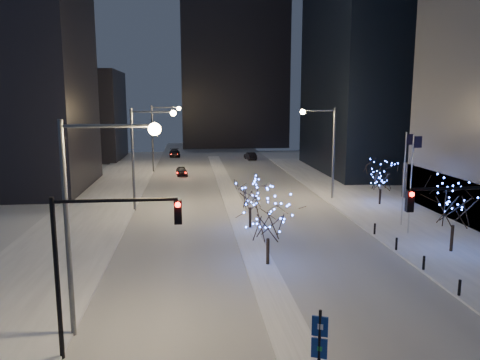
{
  "coord_description": "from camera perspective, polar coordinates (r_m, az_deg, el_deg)",
  "views": [
    {
      "loc": [
        -4.47,
        -18.96,
        10.83
      ],
      "look_at": [
        -0.84,
        14.73,
        5.0
      ],
      "focal_mm": 35.0,
      "sensor_mm": 36.0,
      "label": 1
    }
  ],
  "objects": [
    {
      "name": "ground",
      "position": [
        22.28,
        6.59,
        -19.38
      ],
      "size": [
        160.0,
        160.0,
        0.0
      ],
      "primitive_type": "plane",
      "color": "silver",
      "rests_on": "ground"
    },
    {
      "name": "road",
      "position": [
        55.21,
        -1.39,
        -1.54
      ],
      "size": [
        20.0,
        130.0,
        0.02
      ],
      "primitive_type": "cube",
      "color": "silver",
      "rests_on": "ground"
    },
    {
      "name": "median",
      "position": [
        50.32,
        -0.92,
        -2.58
      ],
      "size": [
        2.0,
        80.0,
        0.15
      ],
      "primitive_type": "cube",
      "color": "white",
      "rests_on": "ground"
    },
    {
      "name": "east_sidewalk",
      "position": [
        44.86,
        19.85,
        -4.7
      ],
      "size": [
        10.0,
        90.0,
        0.15
      ],
      "primitive_type": "cube",
      "color": "white",
      "rests_on": "ground"
    },
    {
      "name": "west_sidewalk",
      "position": [
        41.52,
        -19.3,
        -5.81
      ],
      "size": [
        8.0,
        90.0,
        0.15
      ],
      "primitive_type": "cube",
      "color": "white",
      "rests_on": "ground"
    },
    {
      "name": "filler_west_far",
      "position": [
        91.57,
        -19.92,
        7.41
      ],
      "size": [
        18.0,
        16.0,
        16.0
      ],
      "primitive_type": "cube",
      "color": "black",
      "rests_on": "ground"
    },
    {
      "name": "horizon_block",
      "position": [
        111.91,
        -0.79,
        14.97
      ],
      "size": [
        24.0,
        14.0,
        42.0
      ],
      "primitive_type": "cube",
      "color": "black",
      "rests_on": "ground"
    },
    {
      "name": "street_lamp_w_near",
      "position": [
        21.86,
        -17.83,
        -2.14
      ],
      "size": [
        4.4,
        0.56,
        10.0
      ],
      "color": "#595E66",
      "rests_on": "ground"
    },
    {
      "name": "street_lamp_w_mid",
      "position": [
        46.38,
        -11.69,
        4.2
      ],
      "size": [
        4.4,
        0.56,
        10.0
      ],
      "color": "#595E66",
      "rests_on": "ground"
    },
    {
      "name": "street_lamp_w_far",
      "position": [
        71.23,
        -9.8,
        6.13
      ],
      "size": [
        4.4,
        0.56,
        10.0
      ],
      "color": "#595E66",
      "rests_on": "ground"
    },
    {
      "name": "street_lamp_east",
      "position": [
        51.26,
        10.4,
        4.7
      ],
      "size": [
        3.9,
        0.56,
        10.0
      ],
      "color": "#595E66",
      "rests_on": "ground"
    },
    {
      "name": "traffic_signal_west",
      "position": [
        20.29,
        -17.32,
        -8.1
      ],
      "size": [
        5.26,
        0.43,
        7.0
      ],
      "color": "black",
      "rests_on": "ground"
    },
    {
      "name": "traffic_signal_east",
      "position": [
        24.79,
        26.97,
        -5.49
      ],
      "size": [
        5.26,
        0.43,
        7.0
      ],
      "color": "black",
      "rests_on": "ground"
    },
    {
      "name": "flagpoles",
      "position": [
        40.81,
        19.84,
        0.68
      ],
      "size": [
        1.35,
        2.6,
        8.0
      ],
      "color": "silver",
      "rests_on": "east_sidewalk"
    },
    {
      "name": "bollards",
      "position": [
        34.03,
        19.93,
        -8.33
      ],
      "size": [
        0.16,
        12.16,
        0.9
      ],
      "color": "black",
      "rests_on": "east_sidewalk"
    },
    {
      "name": "car_near",
      "position": [
        68.07,
        -7.12,
        1.08
      ],
      "size": [
        1.88,
        3.93,
        1.3
      ],
      "primitive_type": "imported",
      "rotation": [
        0.0,
        0.0,
        0.09
      ],
      "color": "black",
      "rests_on": "ground"
    },
    {
      "name": "car_mid",
      "position": [
        85.66,
        1.26,
        2.95
      ],
      "size": [
        2.03,
        4.27,
        1.35
      ],
      "primitive_type": "imported",
      "rotation": [
        0.0,
        0.0,
        3.29
      ],
      "color": "black",
      "rests_on": "ground"
    },
    {
      "name": "car_far",
      "position": [
        90.68,
        -7.97,
        3.26
      ],
      "size": [
        2.27,
        5.0,
        1.42
      ],
      "primitive_type": "imported",
      "rotation": [
        0.0,
        0.0,
        0.06
      ],
      "color": "black",
      "rests_on": "ground"
    },
    {
      "name": "holiday_tree_median_near",
      "position": [
        30.42,
        3.45,
        -4.52
      ],
      "size": [
        4.81,
        4.81,
        4.93
      ],
      "color": "black",
      "rests_on": "median"
    },
    {
      "name": "holiday_tree_median_far",
      "position": [
        39.19,
        1.25,
        -1.68
      ],
      "size": [
        3.78,
        3.78,
        4.32
      ],
      "color": "black",
      "rests_on": "median"
    },
    {
      "name": "holiday_tree_plaza_near",
      "position": [
        36.19,
        24.7,
        -2.62
      ],
      "size": [
        5.6,
        5.6,
        5.39
      ],
      "color": "black",
      "rests_on": "east_sidewalk"
    },
    {
      "name": "holiday_tree_plaza_far",
      "position": [
        50.15,
        16.81,
        0.43
      ],
      "size": [
        4.68,
        4.68,
        4.55
      ],
      "color": "black",
      "rests_on": "east_sidewalk"
    },
    {
      "name": "wayfinding_sign",
      "position": [
        18.3,
        9.66,
        -19.04
      ],
      "size": [
        0.58,
        0.3,
        3.34
      ],
      "rotation": [
        0.0,
        0.0,
        -0.39
      ],
      "color": "black",
      "rests_on": "ground"
    }
  ]
}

